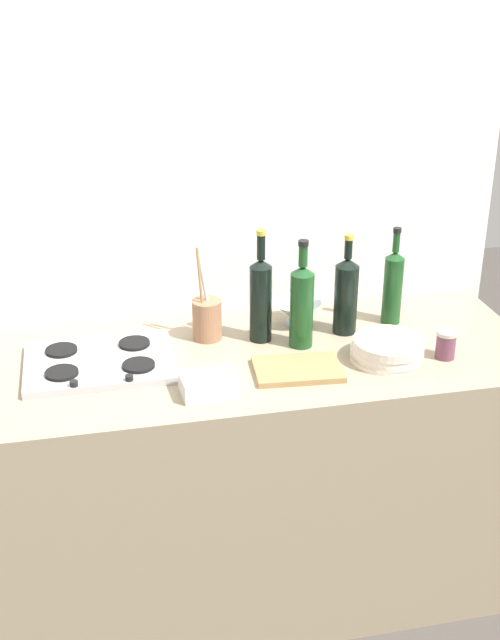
{
  "coord_description": "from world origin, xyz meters",
  "views": [
    {
      "loc": [
        -0.48,
        -2.22,
        2.08
      ],
      "look_at": [
        0.0,
        0.0,
        1.02
      ],
      "focal_mm": 46.01,
      "sensor_mm": 36.0,
      "label": 1
    }
  ],
  "objects_px": {
    "wine_bottle_rightmost": "(346,294)",
    "butter_dish": "(209,384)",
    "stovetop_hob": "(100,362)",
    "mixing_bowl": "(297,312)",
    "condiment_jar_front": "(446,344)",
    "wine_bottle_mid_right": "(302,304)",
    "cutting_board": "(298,369)",
    "wine_bottle_mid_left": "(261,298)",
    "wine_bottle_leftmost": "(393,285)",
    "plate_stack": "(387,350)",
    "utensil_crock": "(207,318)"
  },
  "relations": [
    {
      "from": "plate_stack",
      "to": "utensil_crock",
      "type": "height_order",
      "value": "utensil_crock"
    },
    {
      "from": "wine_bottle_rightmost",
      "to": "butter_dish",
      "type": "relative_size",
      "value": 2.12
    },
    {
      "from": "wine_bottle_mid_left",
      "to": "condiment_jar_front",
      "type": "height_order",
      "value": "wine_bottle_mid_left"
    },
    {
      "from": "condiment_jar_front",
      "to": "butter_dish",
      "type": "bearing_deg",
      "value": -175.05
    },
    {
      "from": "plate_stack",
      "to": "wine_bottle_rightmost",
      "type": "bearing_deg",
      "value": 106.38
    },
    {
      "from": "wine_bottle_leftmost",
      "to": "butter_dish",
      "type": "height_order",
      "value": "wine_bottle_leftmost"
    },
    {
      "from": "wine_bottle_mid_left",
      "to": "cutting_board",
      "type": "height_order",
      "value": "wine_bottle_mid_left"
    },
    {
      "from": "wine_bottle_mid_right",
      "to": "wine_bottle_rightmost",
      "type": "bearing_deg",
      "value": 21.15
    },
    {
      "from": "wine_bottle_mid_left",
      "to": "utensil_crock",
      "type": "bearing_deg",
      "value": 165.08
    },
    {
      "from": "plate_stack",
      "to": "wine_bottle_rightmost",
      "type": "xyz_separation_m",
      "value": [
        -0.06,
        0.22,
        0.1
      ]
    },
    {
      "from": "wine_bottle_mid_left",
      "to": "mixing_bowl",
      "type": "distance_m",
      "value": 0.2
    },
    {
      "from": "wine_bottle_rightmost",
      "to": "mixing_bowl",
      "type": "height_order",
      "value": "wine_bottle_rightmost"
    },
    {
      "from": "cutting_board",
      "to": "butter_dish",
      "type": "bearing_deg",
      "value": -166.06
    },
    {
      "from": "wine_bottle_mid_left",
      "to": "cutting_board",
      "type": "bearing_deg",
      "value": -76.04
    },
    {
      "from": "wine_bottle_mid_left",
      "to": "wine_bottle_leftmost",
      "type": "bearing_deg",
      "value": 4.8
    },
    {
      "from": "wine_bottle_rightmost",
      "to": "cutting_board",
      "type": "height_order",
      "value": "wine_bottle_rightmost"
    },
    {
      "from": "wine_bottle_rightmost",
      "to": "mixing_bowl",
      "type": "relative_size",
      "value": 2.08
    },
    {
      "from": "wine_bottle_rightmost",
      "to": "utensil_crock",
      "type": "distance_m",
      "value": 0.46
    },
    {
      "from": "wine_bottle_rightmost",
      "to": "condiment_jar_front",
      "type": "distance_m",
      "value": 0.36
    },
    {
      "from": "stovetop_hob",
      "to": "wine_bottle_mid_left",
      "type": "height_order",
      "value": "wine_bottle_mid_left"
    },
    {
      "from": "wine_bottle_rightmost",
      "to": "mixing_bowl",
      "type": "xyz_separation_m",
      "value": [
        -0.14,
        0.09,
        -0.09
      ]
    },
    {
      "from": "plate_stack",
      "to": "butter_dish",
      "type": "height_order",
      "value": "plate_stack"
    },
    {
      "from": "plate_stack",
      "to": "wine_bottle_rightmost",
      "type": "distance_m",
      "value": 0.25
    },
    {
      "from": "wine_bottle_mid_right",
      "to": "wine_bottle_leftmost",
      "type": "bearing_deg",
      "value": 17.11
    },
    {
      "from": "stovetop_hob",
      "to": "mixing_bowl",
      "type": "height_order",
      "value": "mixing_bowl"
    },
    {
      "from": "butter_dish",
      "to": "condiment_jar_front",
      "type": "distance_m",
      "value": 0.75
    },
    {
      "from": "utensil_crock",
      "to": "stovetop_hob",
      "type": "bearing_deg",
      "value": -160.91
    },
    {
      "from": "wine_bottle_mid_left",
      "to": "condiment_jar_front",
      "type": "bearing_deg",
      "value": -24.79
    },
    {
      "from": "cutting_board",
      "to": "mixing_bowl",
      "type": "bearing_deg",
      "value": 75.48
    },
    {
      "from": "mixing_bowl",
      "to": "cutting_board",
      "type": "distance_m",
      "value": 0.34
    },
    {
      "from": "wine_bottle_mid_right",
      "to": "butter_dish",
      "type": "bearing_deg",
      "value": -144.32
    },
    {
      "from": "utensil_crock",
      "to": "plate_stack",
      "type": "bearing_deg",
      "value": -27.49
    },
    {
      "from": "wine_bottle_mid_left",
      "to": "condiment_jar_front",
      "type": "relative_size",
      "value": 4.12
    },
    {
      "from": "stovetop_hob",
      "to": "wine_bottle_mid_right",
      "type": "bearing_deg",
      "value": 0.88
    },
    {
      "from": "plate_stack",
      "to": "utensil_crock",
      "type": "distance_m",
      "value": 0.58
    },
    {
      "from": "stovetop_hob",
      "to": "butter_dish",
      "type": "distance_m",
      "value": 0.38
    },
    {
      "from": "butter_dish",
      "to": "wine_bottle_mid_left",
      "type": "bearing_deg",
      "value": 54.43
    },
    {
      "from": "wine_bottle_leftmost",
      "to": "wine_bottle_mid_left",
      "type": "height_order",
      "value": "wine_bottle_mid_left"
    },
    {
      "from": "butter_dish",
      "to": "plate_stack",
      "type": "bearing_deg",
      "value": 8.63
    },
    {
      "from": "mixing_bowl",
      "to": "condiment_jar_front",
      "type": "bearing_deg",
      "value": -40.98
    },
    {
      "from": "plate_stack",
      "to": "butter_dish",
      "type": "bearing_deg",
      "value": -171.37
    },
    {
      "from": "wine_bottle_mid_left",
      "to": "mixing_bowl",
      "type": "xyz_separation_m",
      "value": [
        0.15,
        0.09,
        -0.1
      ]
    },
    {
      "from": "stovetop_hob",
      "to": "wine_bottle_leftmost",
      "type": "xyz_separation_m",
      "value": [
        0.98,
        0.12,
        0.12
      ]
    },
    {
      "from": "mixing_bowl",
      "to": "plate_stack",
      "type": "bearing_deg",
      "value": -57.07
    },
    {
      "from": "wine_bottle_mid_left",
      "to": "utensil_crock",
      "type": "xyz_separation_m",
      "value": [
        -0.17,
        0.04,
        -0.08
      ]
    },
    {
      "from": "wine_bottle_leftmost",
      "to": "wine_bottle_mid_left",
      "type": "distance_m",
      "value": 0.46
    },
    {
      "from": "mixing_bowl",
      "to": "stovetop_hob",
      "type": "bearing_deg",
      "value": -165.9
    },
    {
      "from": "stovetop_hob",
      "to": "condiment_jar_front",
      "type": "height_order",
      "value": "condiment_jar_front"
    },
    {
      "from": "wine_bottle_mid_left",
      "to": "utensil_crock",
      "type": "height_order",
      "value": "wine_bottle_mid_left"
    },
    {
      "from": "plate_stack",
      "to": "butter_dish",
      "type": "xyz_separation_m",
      "value": [
        -0.57,
        -0.09,
        -0.01
      ]
    }
  ]
}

